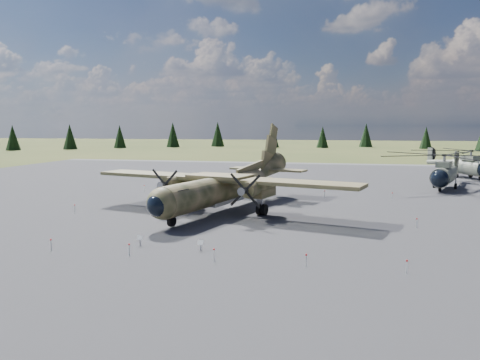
# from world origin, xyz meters

# --- Properties ---
(ground) EXTENTS (500.00, 500.00, 0.00)m
(ground) POSITION_xyz_m (0.00, 0.00, 0.00)
(ground) COLOR brown
(ground) RESTS_ON ground
(apron) EXTENTS (120.00, 120.00, 0.04)m
(apron) POSITION_xyz_m (0.00, 10.00, 0.00)
(apron) COLOR slate
(apron) RESTS_ON ground
(transport_plane) EXTENTS (29.12, 26.03, 9.68)m
(transport_plane) POSITION_xyz_m (-1.86, 4.57, 2.78)
(transport_plane) COLOR #343A1F
(transport_plane) RESTS_ON ground
(helicopter_near) EXTENTS (24.75, 24.80, 4.95)m
(helicopter_near) POSITION_xyz_m (23.91, 26.90, 3.51)
(helicopter_near) COLOR slate
(helicopter_near) RESTS_ON ground
(helicopter_mid) EXTENTS (24.86, 24.86, 4.81)m
(helicopter_mid) POSITION_xyz_m (30.75, 42.45, 3.41)
(helicopter_mid) COLOR slate
(helicopter_mid) RESTS_ON ground
(info_placard_left) EXTENTS (0.49, 0.27, 0.73)m
(info_placard_left) POSITION_xyz_m (-4.49, -10.70, 0.48)
(info_placard_left) COLOR gray
(info_placard_left) RESTS_ON ground
(info_placard_right) EXTENTS (0.50, 0.30, 0.74)m
(info_placard_right) POSITION_xyz_m (0.34, -11.12, 0.49)
(info_placard_right) COLOR gray
(info_placard_right) RESTS_ON ground
(barrier_fence) EXTENTS (33.12, 29.62, 0.85)m
(barrier_fence) POSITION_xyz_m (-0.46, -0.08, 0.51)
(barrier_fence) COLOR silver
(barrier_fence) RESTS_ON ground
(treeline) EXTENTS (315.06, 328.81, 10.74)m
(treeline) POSITION_xyz_m (3.90, 2.16, 4.79)
(treeline) COLOR black
(treeline) RESTS_ON ground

